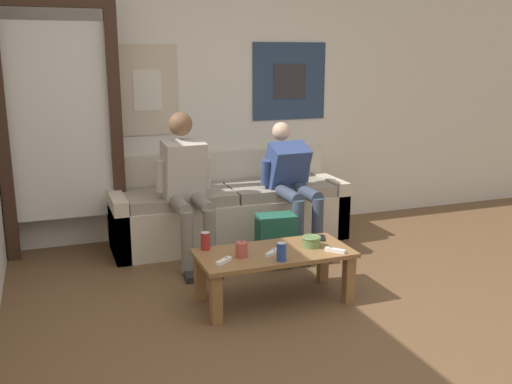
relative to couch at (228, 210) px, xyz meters
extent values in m
plane|color=brown|center=(-0.10, -2.17, -0.29)|extent=(18.00, 18.00, 0.00)
cube|color=silver|center=(-0.10, 0.37, 0.99)|extent=(10.00, 0.05, 2.55)
cube|color=beige|center=(-0.64, 0.33, 1.09)|extent=(0.56, 0.01, 0.80)
cube|color=silver|center=(-0.64, 0.32, 1.09)|extent=(0.25, 0.01, 0.36)
cube|color=navy|center=(0.75, 0.33, 1.14)|extent=(0.76, 0.01, 0.74)
cube|color=#2D2D33|center=(0.75, 0.32, 1.14)|extent=(0.34, 0.01, 0.33)
cube|color=#382319|center=(-1.85, 0.14, 0.74)|extent=(0.10, 0.10, 2.05)
cube|color=#382319|center=(-0.95, 0.14, 0.74)|extent=(0.10, 0.10, 2.05)
cube|color=#382319|center=(-1.40, 0.14, 1.81)|extent=(1.00, 0.10, 0.10)
cube|color=silver|center=(-1.40, 0.16, 0.84)|extent=(0.82, 0.02, 1.64)
cube|color=beige|center=(0.00, 0.28, 0.11)|extent=(2.13, 0.13, 0.80)
cube|color=beige|center=(0.00, -0.09, -0.08)|extent=(2.13, 0.59, 0.41)
cube|color=beige|center=(-1.01, -0.09, -0.02)|extent=(0.12, 0.59, 0.53)
cube|color=beige|center=(1.01, -0.09, -0.02)|extent=(0.12, 0.59, 0.53)
cube|color=gray|center=(-0.47, -0.09, 0.18)|extent=(0.93, 0.55, 0.10)
cube|color=gray|center=(0.47, -0.09, 0.18)|extent=(0.93, 0.55, 0.10)
cube|color=olive|center=(-0.11, -1.41, 0.06)|extent=(1.07, 0.51, 0.03)
cube|color=olive|center=(-0.59, -1.21, -0.12)|extent=(0.07, 0.07, 0.33)
cube|color=olive|center=(0.37, -1.21, -0.12)|extent=(0.07, 0.07, 0.33)
cube|color=olive|center=(-0.59, -1.61, -0.12)|extent=(0.07, 0.07, 0.33)
cube|color=olive|center=(0.37, -1.61, -0.12)|extent=(0.07, 0.07, 0.33)
cylinder|color=gray|center=(-0.57, -0.53, 0.23)|extent=(0.11, 0.41, 0.11)
cylinder|color=gray|center=(-0.57, -0.74, -0.02)|extent=(0.10, 0.10, 0.49)
cube|color=#232328|center=(-0.57, -0.81, -0.26)|extent=(0.11, 0.25, 0.05)
cylinder|color=gray|center=(-0.39, -0.53, 0.23)|extent=(0.11, 0.41, 0.11)
cylinder|color=gray|center=(-0.39, -0.74, -0.02)|extent=(0.10, 0.10, 0.49)
cube|color=#232328|center=(-0.39, -0.81, -0.26)|extent=(0.11, 0.25, 0.05)
cube|color=beige|center=(-0.48, -0.29, 0.47)|extent=(0.37, 0.32, 0.51)
sphere|color=brown|center=(-0.48, -0.23, 0.84)|extent=(0.20, 0.20, 0.20)
cylinder|color=beige|center=(-0.67, -0.29, 0.43)|extent=(0.08, 0.10, 0.27)
cylinder|color=beige|center=(-0.28, -0.29, 0.43)|extent=(0.08, 0.10, 0.27)
cylinder|color=#384256|center=(0.39, -0.52, 0.23)|extent=(0.11, 0.39, 0.11)
cylinder|color=#384256|center=(0.39, -0.71, -0.02)|extent=(0.10, 0.10, 0.49)
cube|color=#232328|center=(0.39, -0.78, -0.26)|extent=(0.11, 0.25, 0.05)
cylinder|color=#384256|center=(0.57, -0.52, 0.23)|extent=(0.11, 0.39, 0.11)
cylinder|color=#384256|center=(0.57, -0.71, -0.02)|extent=(0.10, 0.10, 0.49)
cube|color=#232328|center=(0.57, -0.78, -0.26)|extent=(0.11, 0.25, 0.05)
cube|color=#33477F|center=(0.48, -0.24, 0.42)|extent=(0.36, 0.38, 0.47)
sphere|color=beige|center=(0.48, -0.12, 0.72)|extent=(0.17, 0.17, 0.17)
cylinder|color=#33477F|center=(0.28, -0.23, 0.38)|extent=(0.08, 0.12, 0.24)
cylinder|color=#33477F|center=(0.67, -0.23, 0.38)|extent=(0.08, 0.12, 0.24)
cube|color=#1E5642|center=(0.16, -0.77, -0.07)|extent=(0.33, 0.23, 0.43)
cube|color=#1E5642|center=(0.15, -0.86, -0.17)|extent=(0.22, 0.09, 0.19)
cylinder|color=#607F47|center=(0.17, -1.41, 0.11)|extent=(0.13, 0.13, 0.07)
torus|color=#607F47|center=(0.17, -1.41, 0.15)|extent=(0.14, 0.14, 0.02)
cylinder|color=#B24C42|center=(-0.36, -1.43, 0.13)|extent=(0.08, 0.08, 0.10)
cylinder|color=black|center=(-0.36, -1.43, 0.18)|extent=(0.00, 0.00, 0.01)
cylinder|color=#28479E|center=(-0.14, -1.60, 0.14)|extent=(0.07, 0.07, 0.12)
cylinder|color=silver|center=(-0.14, -1.60, 0.20)|extent=(0.06, 0.06, 0.00)
cylinder|color=maroon|center=(-0.55, -1.21, 0.14)|extent=(0.07, 0.07, 0.12)
cylinder|color=silver|center=(-0.55, -1.21, 0.20)|extent=(0.06, 0.06, 0.00)
cube|color=white|center=(-0.51, -1.50, 0.09)|extent=(0.13, 0.12, 0.02)
cylinder|color=#333842|center=(-0.48, -1.48, 0.10)|extent=(0.01, 0.01, 0.00)
cube|color=white|center=(-0.15, -1.46, 0.09)|extent=(0.13, 0.12, 0.02)
cylinder|color=#333842|center=(-0.12, -1.44, 0.10)|extent=(0.01, 0.01, 0.00)
cube|color=white|center=(0.27, -1.57, 0.09)|extent=(0.12, 0.13, 0.02)
cylinder|color=#333842|center=(0.25, -1.54, 0.10)|extent=(0.01, 0.01, 0.00)
cube|color=black|center=(0.31, -1.27, 0.08)|extent=(0.12, 0.15, 0.01)
cube|color=black|center=(0.31, -1.27, 0.09)|extent=(0.10, 0.14, 0.00)
camera|label=1|loc=(-1.52, -4.85, 1.39)|focal=40.00mm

